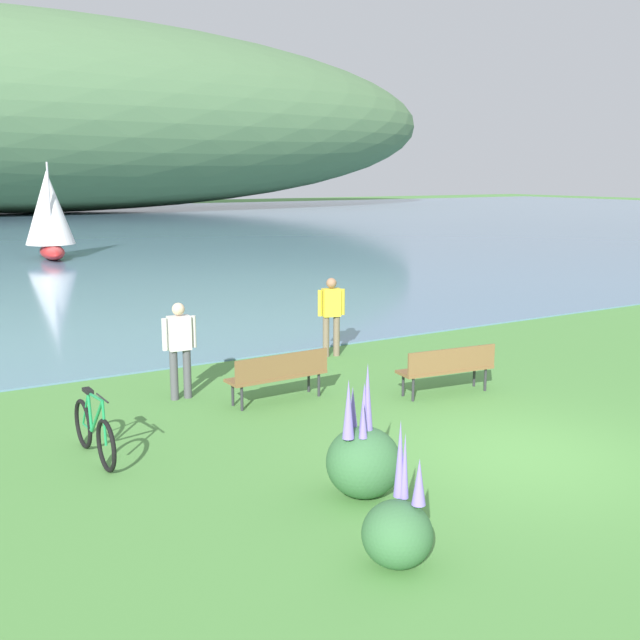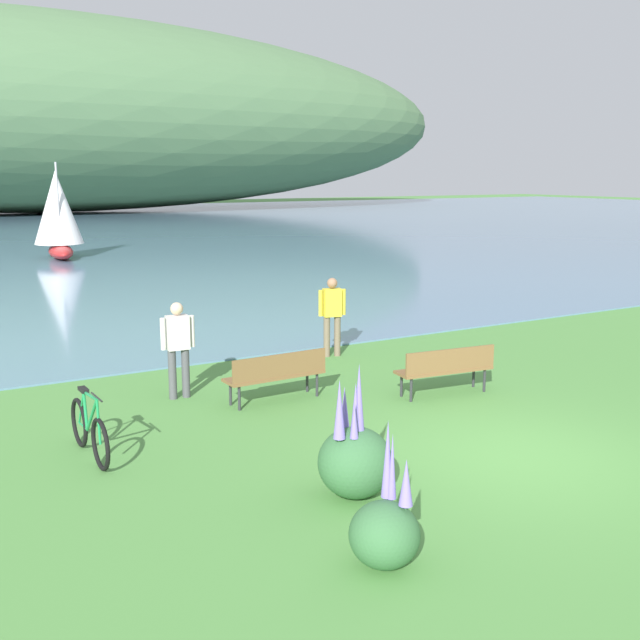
{
  "view_description": "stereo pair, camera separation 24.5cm",
  "coord_description": "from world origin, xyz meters",
  "views": [
    {
      "loc": [
        -7.58,
        -7.19,
        3.89
      ],
      "look_at": [
        0.06,
        5.55,
        1.0
      ],
      "focal_mm": 42.33,
      "sensor_mm": 36.0,
      "label": 1
    },
    {
      "loc": [
        -7.37,
        -7.31,
        3.89
      ],
      "look_at": [
        0.06,
        5.55,
        1.0
      ],
      "focal_mm": 42.33,
      "sensor_mm": 36.0,
      "label": 2
    }
  ],
  "objects": [
    {
      "name": "ground_plane",
      "position": [
        0.0,
        0.0,
        0.0
      ],
      "size": [
        200.0,
        200.0,
        0.0
      ],
      "primitive_type": "plane",
      "color": "#518E42"
    },
    {
      "name": "bay_water",
      "position": [
        0.0,
        47.05,
        0.02
      ],
      "size": [
        180.0,
        80.0,
        0.04
      ],
      "primitive_type": "cube",
      "color": "#5B7F9E",
      "rests_on": "ground"
    },
    {
      "name": "distant_hillside",
      "position": [
        6.69,
        72.36,
        9.62
      ],
      "size": [
        92.83,
        28.0,
        19.16
      ],
      "primitive_type": "ellipsoid",
      "color": "#4C7047",
      "rests_on": "bay_water"
    },
    {
      "name": "park_bench_near_camera",
      "position": [
        1.05,
        2.79,
        0.52
      ],
      "size": [
        1.84,
        0.68,
        0.88
      ],
      "color": "brown",
      "rests_on": "ground"
    },
    {
      "name": "park_bench_further_along",
      "position": [
        -1.73,
        3.94,
        0.52
      ],
      "size": [
        1.82,
        0.55,
        0.88
      ],
      "color": "brown",
      "rests_on": "ground"
    },
    {
      "name": "bicycle_leaning_near_bench",
      "position": [
        -5.16,
        2.9,
        0.4
      ],
      "size": [
        0.13,
        1.77,
        1.01
      ],
      "color": "black",
      "rests_on": "ground"
    },
    {
      "name": "person_at_shoreline",
      "position": [
        0.8,
        6.32,
        0.98
      ],
      "size": [
        0.6,
        0.3,
        1.71
      ],
      "color": "#72604C",
      "rests_on": "ground"
    },
    {
      "name": "person_on_the_grass",
      "position": [
        -3.11,
        5.0,
        0.98
      ],
      "size": [
        0.61,
        0.24,
        1.71
      ],
      "color": "#4C4C51",
      "rests_on": "ground"
    },
    {
      "name": "echium_bush_closest_to_camera",
      "position": [
        -2.67,
        -0.02,
        0.49
      ],
      "size": [
        0.92,
        0.92,
        1.68
      ],
      "color": "#386B3D",
      "rests_on": "ground"
    },
    {
      "name": "echium_bush_beside_closest",
      "position": [
        -3.3,
        -1.58,
        0.39
      ],
      "size": [
        0.72,
        0.72,
        1.48
      ],
      "color": "#386B3D",
      "rests_on": "ground"
    },
    {
      "name": "sailboat_mid_bay",
      "position": [
        -0.35,
        28.99,
        2.09
      ],
      "size": [
        2.43,
        3.8,
        4.36
      ],
      "color": "#B22323",
      "rests_on": "bay_water"
    }
  ]
}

